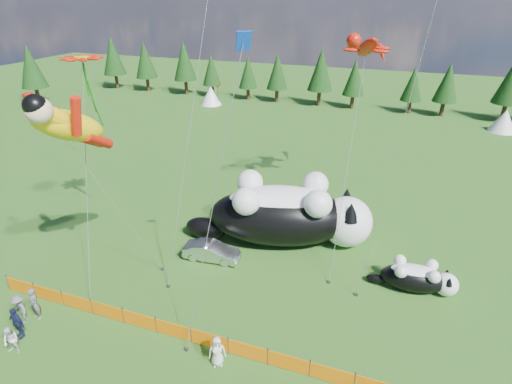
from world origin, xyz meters
TOP-DOWN VIEW (x-y plane):
  - ground at (0.00, 0.00)m, footprint 160.00×160.00m
  - safety_fence at (0.00, -3.00)m, footprint 22.06×0.06m
  - tree_line at (0.00, 45.00)m, footprint 90.00×4.00m
  - festival_tents at (11.00, 40.00)m, footprint 50.00×3.20m
  - cat_large at (3.09, 7.45)m, footprint 12.83×6.94m
  - cat_small at (11.65, 4.99)m, footprint 5.12×2.08m
  - car at (-1.00, 3.70)m, footprint 3.82×1.63m
  - spectator_a at (-7.66, -4.20)m, footprint 0.78×0.61m
  - spectator_b at (-6.88, -6.41)m, footprint 0.81×0.53m
  - spectator_c at (-7.45, -5.52)m, footprint 1.14×0.71m
  - spectator_d at (-8.18, -4.68)m, footprint 1.23×0.92m
  - spectator_e at (2.76, -3.75)m, footprint 0.97×0.85m
  - superhero_kite at (-6.22, -0.64)m, footprint 5.34×5.40m
  - gecko_kite at (6.47, 14.52)m, footprint 4.72×14.22m
  - flower_kite at (-8.57, 3.71)m, footprint 4.72×8.04m
  - diamond_kite_c at (3.00, -0.71)m, footprint 2.68×3.39m

SIDE VIEW (x-z plane):
  - ground at x=0.00m, z-range 0.00..0.00m
  - safety_fence at x=0.00m, z-range -0.05..1.05m
  - car at x=-1.00m, z-range 0.00..1.22m
  - spectator_b at x=-6.88m, z-range 0.00..1.57m
  - spectator_e at x=2.76m, z-range 0.00..1.67m
  - spectator_d at x=-8.18m, z-range 0.00..1.71m
  - cat_small at x=11.65m, z-range -0.05..1.80m
  - spectator_c at x=-7.45m, z-range 0.00..1.83m
  - spectator_a at x=-7.66m, z-range 0.00..1.90m
  - festival_tents at x=11.00m, z-range 0.00..2.80m
  - cat_large at x=3.09m, z-range -0.12..4.59m
  - tree_line at x=0.00m, z-range 0.00..8.00m
  - superhero_kite at x=-6.22m, z-range 3.67..16.03m
  - flower_kite at x=-8.57m, z-range 5.10..19.27m
  - gecko_kite at x=6.47m, z-range 4.21..20.37m
  - diamond_kite_c at x=3.00m, z-range 6.06..21.06m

